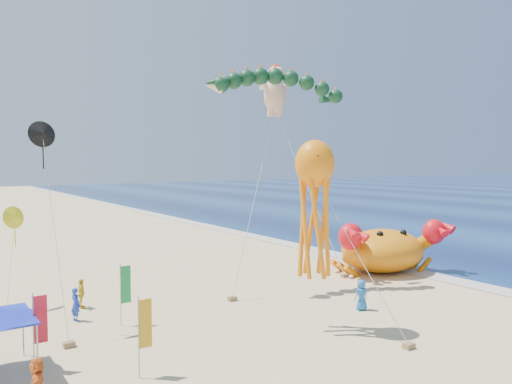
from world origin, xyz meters
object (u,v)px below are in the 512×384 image
Objects in this scene: dragon_kite at (276,88)px; crab_inflatable at (384,249)px; octopus_kite at (315,198)px; cherub_kite at (276,90)px.

crab_inflatable is at bearing -5.61° from dragon_kite.
dragon_kite is 10.73m from octopus_kite.
octopus_kite is at bearing -113.76° from dragon_kite.
cherub_kite is (4.58, 6.25, 0.99)m from dragon_kite.
dragon_kite is at bearing 66.24° from octopus_kite.
octopus_kite is (-3.43, -7.80, -6.52)m from dragon_kite.
cherub_kite reaches higher than octopus_kite.
cherub_kite is at bearing 60.29° from octopus_kite.
octopus_kite reaches higher than crab_inflatable.
dragon_kite is 1.51× the size of octopus_kite.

